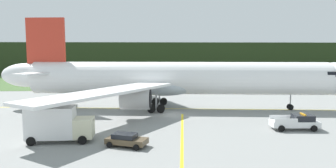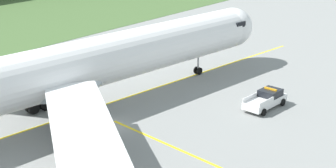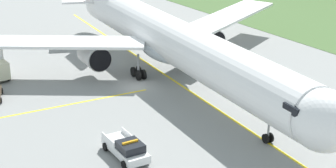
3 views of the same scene
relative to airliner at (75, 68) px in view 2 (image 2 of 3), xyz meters
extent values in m
plane|color=gray|center=(-0.71, -4.72, -4.83)|extent=(320.00, 320.00, 0.00)
cube|color=yellow|center=(0.78, -0.09, -4.82)|extent=(73.87, 8.59, 0.01)
cylinder|color=white|center=(0.78, -0.09, 0.14)|extent=(46.72, 10.27, 5.12)
ellipsoid|color=white|center=(24.87, -2.79, 0.14)|extent=(6.17, 5.72, 5.12)
ellipsoid|color=#AEB9C1|center=(-1.53, 0.17, -1.27)|extent=(10.84, 6.50, 2.82)
cube|color=black|center=(23.65, -2.66, 1.03)|extent=(2.33, 5.04, 0.70)
cylinder|color=black|center=(-2.04, 8.23, -1.99)|extent=(0.42, 2.71, 2.71)
cube|color=white|center=(-9.34, -11.57, -0.50)|extent=(17.23, 21.43, 0.35)
cylinder|color=#A9A9A9|center=(-5.85, -7.35, -1.99)|extent=(4.31, 3.37, 2.95)
cylinder|color=black|center=(-3.81, -7.58, -1.99)|extent=(0.42, 2.71, 2.71)
cylinder|color=gray|center=(18.31, -2.06, -3.18)|extent=(0.20, 0.20, 2.40)
cylinder|color=black|center=(18.34, -1.80, -4.38)|extent=(0.92, 0.32, 0.90)
cylinder|color=black|center=(18.29, -2.31, -4.38)|extent=(0.92, 0.32, 0.90)
cylinder|color=gray|center=(-2.15, 3.59, -3.03)|extent=(0.28, 0.28, 2.40)
cylinder|color=black|center=(-1.49, 3.17, -4.23)|extent=(1.23, 0.43, 1.20)
cylinder|color=black|center=(-1.42, 3.86, -4.23)|extent=(1.23, 0.43, 1.20)
cylinder|color=black|center=(-2.89, 3.32, -4.23)|extent=(1.23, 0.43, 1.20)
cylinder|color=black|center=(-2.81, 4.02, -4.23)|extent=(1.23, 0.43, 1.20)
cylinder|color=gray|center=(-2.89, -3.03, -3.03)|extent=(0.28, 0.28, 2.40)
cylinder|color=black|center=(-2.16, -2.76, -4.23)|extent=(1.23, 0.43, 1.20)
cylinder|color=black|center=(-2.24, -3.45, -4.23)|extent=(1.23, 0.43, 1.20)
cylinder|color=black|center=(-3.55, -2.60, -4.23)|extent=(1.23, 0.43, 1.20)
cylinder|color=black|center=(-3.63, -3.30, -4.23)|extent=(1.23, 0.43, 1.20)
cube|color=white|center=(13.26, -14.21, -4.10)|extent=(5.67, 2.42, 0.70)
cube|color=black|center=(14.25, -14.27, -3.40)|extent=(2.34, 2.05, 0.70)
cube|color=white|center=(11.99, -13.14, -3.52)|extent=(2.67, 0.27, 0.45)
cube|color=white|center=(11.86, -15.12, -3.52)|extent=(2.67, 0.27, 0.45)
cube|color=orange|center=(14.25, -14.27, -2.97)|extent=(0.29, 1.46, 0.16)
cylinder|color=black|center=(15.21, -13.27, -4.45)|extent=(0.77, 0.29, 0.76)
cylinder|color=black|center=(15.07, -15.39, -4.45)|extent=(0.77, 0.29, 0.76)
cylinder|color=black|center=(11.44, -13.04, -4.45)|extent=(0.77, 0.29, 0.76)
cylinder|color=black|center=(11.31, -15.15, -4.45)|extent=(0.77, 0.29, 0.76)
camera|label=1|loc=(-4.21, -50.48, 4.73)|focal=34.16mm
camera|label=2|loc=(-31.77, -37.15, 15.06)|focal=54.31mm
camera|label=3|loc=(50.41, -35.02, 18.43)|focal=58.65mm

